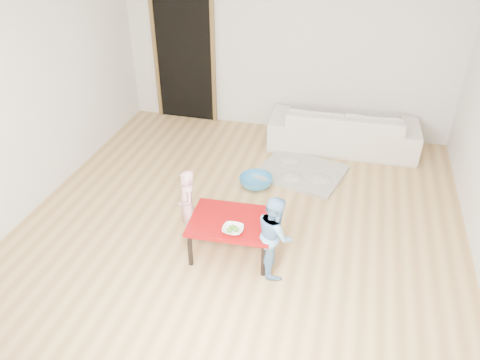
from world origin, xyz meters
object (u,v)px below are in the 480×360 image
at_px(red_table, 232,236).
at_px(child_pink, 187,206).
at_px(bowl, 233,230).
at_px(basin, 256,182).
at_px(sofa, 343,128).
at_px(child_blue, 275,235).

distance_m(red_table, child_pink, 0.59).
height_order(bowl, basin, bowl).
height_order(sofa, red_table, sofa).
xyz_separation_m(bowl, child_blue, (0.41, 0.05, -0.02)).
bearing_deg(sofa, basin, 51.79).
height_order(red_table, child_pink, child_pink).
bearing_deg(red_table, basin, 92.05).
bearing_deg(child_pink, child_blue, 39.78).
xyz_separation_m(sofa, red_table, (-0.94, -2.67, -0.10)).
distance_m(bowl, basin, 1.54).
height_order(sofa, basin, sofa).
distance_m(sofa, red_table, 2.83).
relative_size(red_table, child_pink, 1.03).
bearing_deg(child_blue, sofa, -31.71).
bearing_deg(child_blue, child_pink, 53.09).
height_order(sofa, child_blue, child_blue).
xyz_separation_m(child_pink, basin, (0.49, 1.18, -0.35)).
bearing_deg(child_pink, sofa, 114.27).
relative_size(sofa, red_table, 2.48).
distance_m(sofa, basin, 1.70).
relative_size(sofa, child_blue, 2.43).
bearing_deg(bowl, basin, 94.09).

